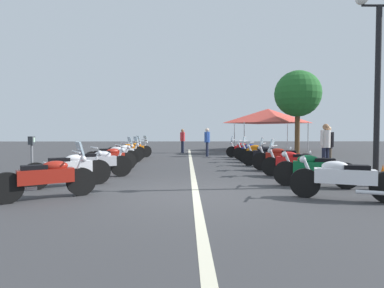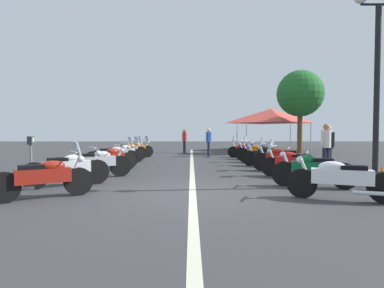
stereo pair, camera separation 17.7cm
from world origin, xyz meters
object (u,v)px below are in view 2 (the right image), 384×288
object	(u,v)px
motorcycle_left_row_4	(113,155)
parking_meter	(31,151)
bystander_1	(329,145)
street_lamp_twin_globe	(378,54)
motorcycle_left_row_7	(136,149)
motorcycle_left_row_5	(123,153)
motorcycle_right_row_0	(340,178)
event_tent	(271,116)
motorcycle_right_row_7	(246,149)
motorcycle_left_row_0	(45,177)
motorcycle_right_row_2	(293,163)
bystander_0	(185,139)
traffic_cone_0	(323,168)
motorcycle_right_row_3	(282,158)
bystander_3	(209,140)
motorcycle_right_row_6	(255,151)
motorcycle_right_row_5	(259,153)
motorcycle_left_row_1	(68,168)
motorcycle_left_row_3	(109,158)
motorcycle_left_row_6	(128,151)
bystander_2	(326,143)
motorcycle_right_row_4	(268,155)
roadside_tree_0	(300,94)
motorcycle_left_row_2	(96,163)
traffic_cone_1	(382,178)
motorcycle_right_row_1	(313,169)

from	to	relation	value
motorcycle_left_row_4	parking_meter	distance (m)	4.38
bystander_1	street_lamp_twin_globe	bearing A→B (deg)	65.99
street_lamp_twin_globe	motorcycle_left_row_7	bearing A→B (deg)	40.12
motorcycle_left_row_5	motorcycle_right_row_0	world-z (taller)	motorcycle_left_row_5
motorcycle_left_row_4	event_tent	distance (m)	15.03
motorcycle_left_row_5	motorcycle_right_row_7	world-z (taller)	motorcycle_left_row_5
motorcycle_left_row_7	bystander_1	xyz separation A→B (m)	(-5.73, -8.07, 0.48)
motorcycle_left_row_0	street_lamp_twin_globe	size ratio (longest dim) A/B	0.36
motorcycle_left_row_7	motorcycle_right_row_2	size ratio (longest dim) A/B	1.00
motorcycle_right_row_2	bystander_0	xyz separation A→B (m)	(11.49, 3.58, 0.48)
traffic_cone_0	motorcycle_right_row_3	bearing A→B (deg)	33.87
bystander_3	event_tent	distance (m)	8.21
motorcycle_right_row_6	parking_meter	xyz separation A→B (m)	(-7.40, 7.46, 0.45)
motorcycle_left_row_5	motorcycle_right_row_5	bearing A→B (deg)	-33.60
motorcycle_left_row_5	motorcycle_left_row_1	bearing A→B (deg)	-124.34
motorcycle_left_row_0	traffic_cone_0	bearing A→B (deg)	-9.17
motorcycle_left_row_3	motorcycle_left_row_6	size ratio (longest dim) A/B	0.97
bystander_2	motorcycle_right_row_6	bearing A→B (deg)	170.91
motorcycle_right_row_6	motorcycle_left_row_3	bearing A→B (deg)	65.89
motorcycle_right_row_0	street_lamp_twin_globe	bearing A→B (deg)	-114.79
motorcycle_left_row_0	motorcycle_left_row_1	size ratio (longest dim) A/B	0.93
motorcycle_right_row_3	motorcycle_right_row_7	distance (m)	6.00
motorcycle_left_row_1	motorcycle_right_row_4	xyz separation A→B (m)	(4.64, -6.31, -0.01)
motorcycle_right_row_3	motorcycle_right_row_5	bearing A→B (deg)	-63.94
motorcycle_left_row_4	bystander_0	bearing A→B (deg)	43.47
parking_meter	bystander_2	world-z (taller)	bystander_2
motorcycle_left_row_1	bystander_0	size ratio (longest dim) A/B	1.19
street_lamp_twin_globe	motorcycle_right_row_4	bearing A→B (deg)	18.68
motorcycle_right_row_3	traffic_cone_0	size ratio (longest dim) A/B	3.36
motorcycle_left_row_0	bystander_0	world-z (taller)	bystander_0
motorcycle_left_row_7	roadside_tree_0	distance (m)	11.34
motorcycle_left_row_2	motorcycle_left_row_5	bearing A→B (deg)	64.13
motorcycle_left_row_0	motorcycle_right_row_0	size ratio (longest dim) A/B	0.87
motorcycle_left_row_6	event_tent	size ratio (longest dim) A/B	0.37
motorcycle_left_row_3	motorcycle_right_row_7	size ratio (longest dim) A/B	0.89
motorcycle_right_row_7	event_tent	xyz separation A→B (m)	(7.07, -3.14, 2.19)
traffic_cone_1	bystander_0	world-z (taller)	bystander_0
motorcycle_right_row_4	bystander_0	distance (m)	9.15
motorcycle_right_row_3	motorcycle_left_row_3	bearing A→B (deg)	23.19
motorcycle_right_row_2	motorcycle_right_row_5	xyz separation A→B (m)	(4.64, 0.04, 0.01)
bystander_1	bystander_3	xyz separation A→B (m)	(6.56, 4.03, 0.01)
motorcycle_left_row_2	motorcycle_right_row_3	distance (m)	6.33
motorcycle_right_row_1	motorcycle_left_row_5	bearing A→B (deg)	-26.58
motorcycle_right_row_6	traffic_cone_0	distance (m)	6.04
motorcycle_left_row_4	parking_meter	bearing A→B (deg)	-134.34
motorcycle_left_row_6	bystander_3	distance (m)	4.84
motorcycle_right_row_3	motorcycle_right_row_5	xyz separation A→B (m)	(3.13, 0.14, -0.01)
motorcycle_right_row_4	event_tent	bearing A→B (deg)	-78.96
motorcycle_left_row_2	street_lamp_twin_globe	distance (m)	8.30
motorcycle_right_row_6	bystander_2	world-z (taller)	bystander_2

